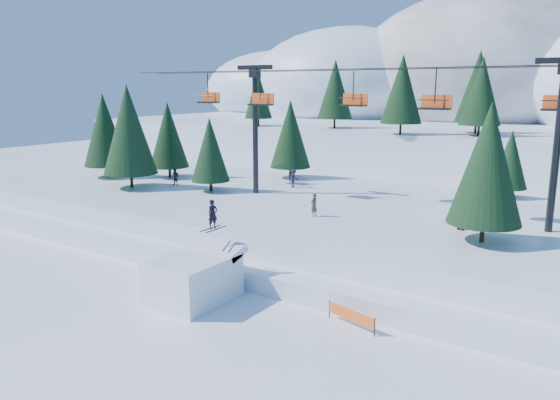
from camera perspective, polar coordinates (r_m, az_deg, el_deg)
The scene contains 10 objects.
ground at distance 27.09m, azimuth -9.77°, elevation -12.70°, with size 160.00×160.00×0.00m, color white.
mid_shelf at distance 40.85m, azimuth 7.74°, elevation -2.32°, with size 70.00×22.00×2.50m, color white.
berm at distance 32.70m, azimuth -0.08°, elevation -7.12°, with size 70.00×6.00×1.10m, color white.
mountain_ridge at distance 93.73m, azimuth 20.27°, elevation 10.20°, with size 119.00×61.08×26.46m.
jump_kicker at distance 29.47m, azimuth -8.91°, elevation -7.93°, with size 3.46×4.72×5.20m.
chairlift at distance 38.83m, azimuth 10.98°, elevation 8.90°, with size 46.00×3.21×10.28m.
conifer_stand at distance 39.31m, azimuth 11.65°, elevation 5.45°, with size 63.96×17.60×9.94m.
distant_skiers at distance 41.83m, azimuth 2.97°, elevation 1.03°, with size 26.49×9.19×1.88m.
banner_near at distance 26.52m, azimuth 7.45°, elevation -11.90°, with size 2.77×0.77×0.90m.
banner_far at distance 27.00m, azimuth 13.47°, elevation -11.69°, with size 2.86×0.08×0.90m.
Camera 1 is at (17.18, -17.71, 11.18)m, focal length 35.00 mm.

